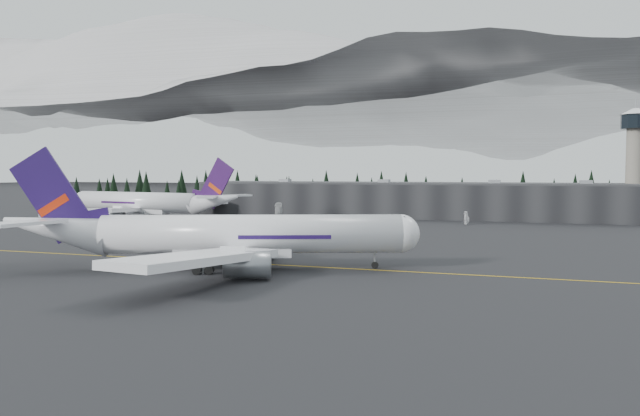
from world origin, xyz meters
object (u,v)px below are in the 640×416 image
(gse_vehicle_a, at_px, (279,216))
(gse_vehicle_b, at_px, (467,222))
(jet_parked, at_px, (151,203))
(terminal, at_px, (410,199))
(jet_main, at_px, (216,235))
(control_tower, at_px, (634,151))

(gse_vehicle_a, xyz_separation_m, gse_vehicle_b, (65.44, -4.67, -0.09))
(jet_parked, bearing_deg, terminal, -142.32)
(jet_main, bearing_deg, control_tower, 38.29)
(jet_parked, bearing_deg, gse_vehicle_b, -163.32)
(control_tower, relative_size, jet_parked, 0.53)
(jet_parked, xyz_separation_m, gse_vehicle_a, (39.58, 19.57, -5.17))
(terminal, xyz_separation_m, control_tower, (75.00, 3.00, 17.11))
(gse_vehicle_b, bearing_deg, gse_vehicle_a, -121.21)
(gse_vehicle_a, relative_size, gse_vehicle_b, 1.37)
(gse_vehicle_a, bearing_deg, terminal, 28.59)
(jet_main, relative_size, gse_vehicle_b, 16.37)
(terminal, distance_m, jet_main, 135.20)
(control_tower, distance_m, gse_vehicle_b, 65.57)
(terminal, height_order, gse_vehicle_b, terminal)
(jet_parked, xyz_separation_m, gse_vehicle_b, (105.02, 14.90, -5.26))
(control_tower, height_order, jet_main, control_tower)
(jet_main, relative_size, gse_vehicle_a, 11.91)
(terminal, distance_m, control_tower, 76.98)
(jet_parked, distance_m, gse_vehicle_a, 44.46)
(jet_parked, bearing_deg, gse_vehicle_a, -145.08)
(jet_main, bearing_deg, jet_parked, 108.71)
(terminal, height_order, control_tower, control_tower)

